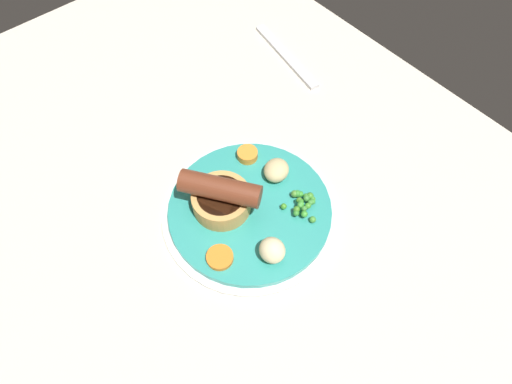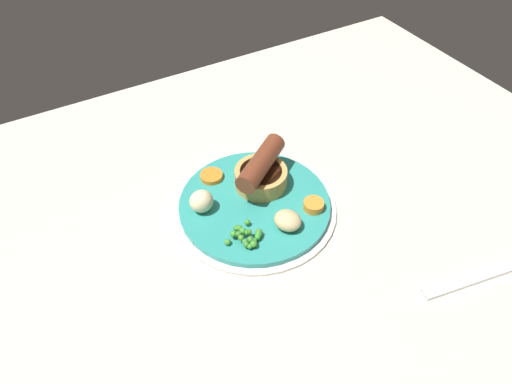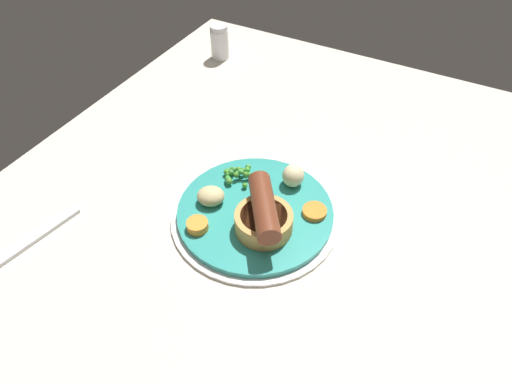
% 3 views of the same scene
% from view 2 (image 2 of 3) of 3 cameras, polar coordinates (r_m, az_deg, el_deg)
% --- Properties ---
extents(dining_table, '(1.10, 0.80, 0.03)m').
position_cam_2_polar(dining_table, '(0.70, 2.21, -1.87)').
color(dining_table, beige).
rests_on(dining_table, ground).
extents(dinner_plate, '(0.24, 0.24, 0.01)m').
position_cam_2_polar(dinner_plate, '(0.67, -0.14, -1.78)').
color(dinner_plate, silver).
rests_on(dinner_plate, dining_table).
extents(sausage_pudding, '(0.10, 0.09, 0.06)m').
position_cam_2_polar(sausage_pudding, '(0.67, 0.62, 2.47)').
color(sausage_pudding, tan).
rests_on(sausage_pudding, dinner_plate).
extents(pea_pile, '(0.05, 0.05, 0.02)m').
position_cam_2_polar(pea_pile, '(0.61, -1.21, -5.47)').
color(pea_pile, '#368730').
rests_on(pea_pile, dinner_plate).
extents(potato_chunk_0, '(0.05, 0.05, 0.02)m').
position_cam_2_polar(potato_chunk_0, '(0.63, 3.97, -3.56)').
color(potato_chunk_0, '#CCB77F').
rests_on(potato_chunk_0, dinner_plate).
extents(potato_chunk_1, '(0.04, 0.03, 0.03)m').
position_cam_2_polar(potato_chunk_1, '(0.65, -6.83, -1.15)').
color(potato_chunk_1, beige).
rests_on(potato_chunk_1, dinner_plate).
extents(carrot_slice_2, '(0.05, 0.05, 0.01)m').
position_cam_2_polar(carrot_slice_2, '(0.70, -5.59, 2.00)').
color(carrot_slice_2, orange).
rests_on(carrot_slice_2, dinner_plate).
extents(carrot_slice_4, '(0.04, 0.04, 0.01)m').
position_cam_2_polar(carrot_slice_4, '(0.66, 7.20, -1.65)').
color(carrot_slice_4, orange).
rests_on(carrot_slice_4, dinner_plate).
extents(fork, '(0.18, 0.05, 0.01)m').
position_cam_2_polar(fork, '(0.67, 26.55, -9.25)').
color(fork, silver).
rests_on(fork, dining_table).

